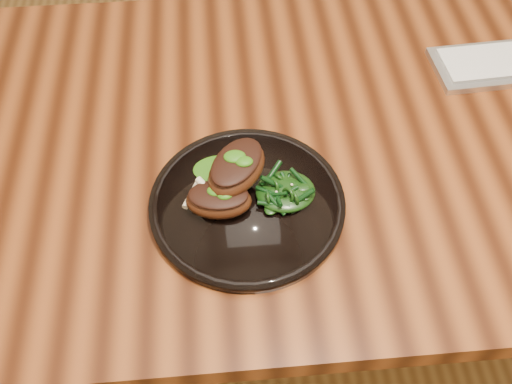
% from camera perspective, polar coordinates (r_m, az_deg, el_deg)
% --- Properties ---
extents(desk, '(1.60, 0.80, 0.75)m').
position_cam_1_polar(desk, '(1.06, 11.78, 3.34)').
color(desk, '#331306').
rests_on(desk, ground).
extents(plate, '(0.30, 0.30, 0.02)m').
position_cam_1_polar(plate, '(0.86, -0.88, -1.14)').
color(plate, black).
rests_on(plate, desk).
extents(lamb_chop_front, '(0.11, 0.08, 0.04)m').
position_cam_1_polar(lamb_chop_front, '(0.83, -3.79, -0.75)').
color(lamb_chop_front, '#3F1C0C').
rests_on(lamb_chop_front, plate).
extents(lamb_chop_back, '(0.12, 0.13, 0.05)m').
position_cam_1_polar(lamb_chop_back, '(0.84, -1.98, 2.42)').
color(lamb_chop_back, '#3F1C0C').
rests_on(lamb_chop_back, plate).
extents(herb_smear, '(0.09, 0.06, 0.01)m').
position_cam_1_polar(herb_smear, '(0.89, -3.57, 2.35)').
color(herb_smear, '#184C08').
rests_on(herb_smear, plate).
extents(greens_heap, '(0.09, 0.08, 0.03)m').
position_cam_1_polar(greens_heap, '(0.85, 2.98, 0.31)').
color(greens_heap, black).
rests_on(greens_heap, plate).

